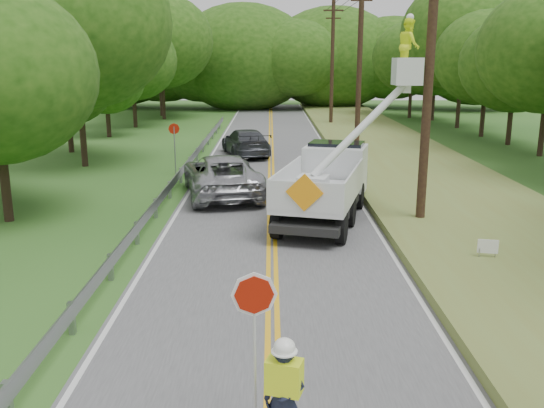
{
  "coord_description": "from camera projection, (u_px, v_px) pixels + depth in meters",
  "views": [
    {
      "loc": [
        -0.05,
        -10.03,
        5.49
      ],
      "look_at": [
        0.0,
        6.0,
        1.5
      ],
      "focal_mm": 38.72,
      "sensor_mm": 36.0,
      "label": 1
    }
  ],
  "objects": [
    {
      "name": "utility_poles",
      "position": [
        383.0,
        63.0,
        26.31
      ],
      "size": [
        1.6,
        43.3,
        10.0
      ],
      "color": "black",
      "rests_on": "ground"
    },
    {
      "name": "bucket_truck",
      "position": [
        334.0,
        173.0,
        20.87
      ],
      "size": [
        4.89,
        7.16,
        6.69
      ],
      "color": "black",
      "rests_on": "road"
    },
    {
      "name": "road",
      "position": [
        271.0,
        192.0,
        24.64
      ],
      "size": [
        7.2,
        96.0,
        0.03
      ],
      "color": "#4F4F51",
      "rests_on": "ground"
    },
    {
      "name": "treeline_left",
      "position": [
        118.0,
        50.0,
        39.39
      ],
      "size": [
        10.03,
        52.33,
        11.48
      ],
      "color": "#332319",
      "rests_on": "ground"
    },
    {
      "name": "treeline_right",
      "position": [
        532.0,
        48.0,
        33.83
      ],
      "size": [
        11.14,
        53.48,
        11.69
      ],
      "color": "#332319",
      "rests_on": "ground"
    },
    {
      "name": "suv_silver",
      "position": [
        222.0,
        175.0,
        23.87
      ],
      "size": [
        3.98,
        6.54,
        1.69
      ],
      "primitive_type": "imported",
      "rotation": [
        0.0,
        0.0,
        3.35
      ],
      "color": "#A4A5AA",
      "rests_on": "road"
    },
    {
      "name": "treeline_horizon",
      "position": [
        268.0,
        58.0,
        64.49
      ],
      "size": [
        55.54,
        14.37,
        11.76
      ],
      "color": "#1C450F",
      "rests_on": "ground"
    },
    {
      "name": "suv_darkgrey",
      "position": [
        246.0,
        142.0,
        33.85
      ],
      "size": [
        3.34,
        5.6,
        1.52
      ],
      "primitive_type": "imported",
      "rotation": [
        0.0,
        0.0,
        3.39
      ],
      "color": "#3A3D43",
      "rests_on": "road"
    },
    {
      "name": "tall_grass_verge",
      "position": [
        440.0,
        189.0,
        24.63
      ],
      "size": [
        7.0,
        96.0,
        0.3
      ],
      "primitive_type": "cube",
      "color": "olive",
      "rests_on": "ground"
    },
    {
      "name": "flagger",
      "position": [
        283.0,
        391.0,
        8.21
      ],
      "size": [
        1.08,
        0.55,
        2.65
      ],
      "color": "#191E33",
      "rests_on": "road"
    },
    {
      "name": "yard_sign",
      "position": [
        488.0,
        248.0,
        15.71
      ],
      "size": [
        0.53,
        0.14,
        0.78
      ],
      "color": "white",
      "rests_on": "ground"
    },
    {
      "name": "guardrail",
      "position": [
        179.0,
        176.0,
        25.38
      ],
      "size": [
        0.18,
        48.0,
        0.77
      ],
      "color": "gray",
      "rests_on": "ground"
    },
    {
      "name": "ground",
      "position": [
        273.0,
        358.0,
        11.06
      ],
      "size": [
        140.0,
        140.0,
        0.0
      ],
      "primitive_type": "plane",
      "color": "#2A5620",
      "rests_on": "ground"
    },
    {
      "name": "stop_sign_permanent",
      "position": [
        174.0,
        141.0,
        27.94
      ],
      "size": [
        0.53,
        0.13,
        2.51
      ],
      "color": "gray",
      "rests_on": "ground"
    }
  ]
}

